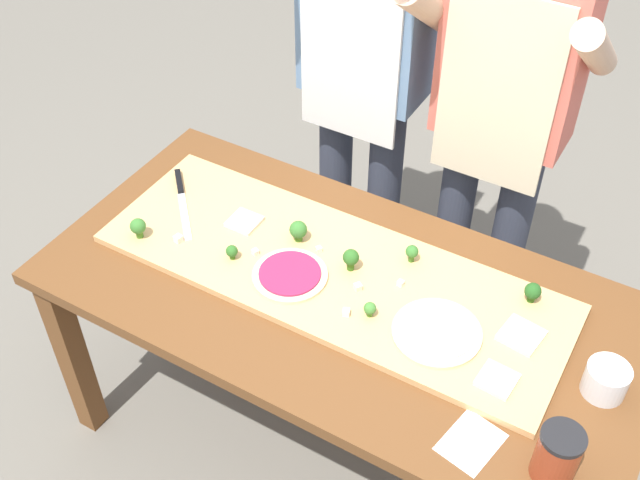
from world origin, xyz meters
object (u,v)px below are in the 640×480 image
chefs_knife (181,194)px  sauce_jar (557,455)px  cook_left (363,65)px  recipe_note (471,442)px  flour_cup (605,381)px  broccoli_floret_back_mid (138,227)px  cheese_crumble_a (346,312)px  cheese_crumble_b (358,287)px  cheese_crumble_e (178,239)px  pizza_whole_beet_magenta (290,275)px  broccoli_floret_front_mid (533,292)px  pizza_whole_white_garlic (437,332)px  cheese_crumble_f (400,283)px  broccoli_floret_center_left (232,251)px  broccoli_floret_center_right (370,309)px  cheese_crumble_c (255,252)px  cheese_crumble_d (319,249)px  broccoli_floret_front_left (351,258)px  cook_right (503,106)px  pizza_slice_far_right (521,335)px  pizza_slice_near_right (244,222)px  pizza_slice_near_left (497,380)px  prep_table (343,314)px  broccoli_floret_back_left (412,252)px  broccoli_floret_front_right (298,230)px

chefs_knife → sauce_jar: sauce_jar is taller
cook_left → chefs_knife: bearing=-116.3°
recipe_note → cook_left: 1.27m
flour_cup → broccoli_floret_back_mid: bearing=-173.5°
cheese_crumble_a → cheese_crumble_b: same height
flour_cup → cheese_crumble_e: bearing=-174.8°
pizza_whole_beet_magenta → cook_left: (-0.17, 0.73, 0.23)m
pizza_whole_beet_magenta → broccoli_floret_front_mid: bearing=22.3°
broccoli_floret_front_mid → flour_cup: (0.24, -0.18, -0.02)m
pizza_whole_white_garlic → cheese_crumble_f: same height
cheese_crumble_a → recipe_note: (0.42, -0.18, -0.03)m
cheese_crumble_f → broccoli_floret_center_left: bearing=-162.6°
cheese_crumble_f → sauce_jar: size_ratio=0.11×
broccoli_floret_center_right → cheese_crumble_c: bearing=173.7°
cheese_crumble_e → cheese_crumble_c: bearing=17.0°
cook_left → cheese_crumble_d: bearing=-72.8°
broccoli_floret_front_left → cook_right: bearing=74.4°
cheese_crumble_b → sauce_jar: bearing=-22.6°
pizza_slice_far_right → chefs_knife: bearing=179.3°
pizza_whole_beet_magenta → cheese_crumble_c: same height
chefs_knife → broccoli_floret_center_left: (0.29, -0.15, 0.02)m
cheese_crumble_f → pizza_slice_near_right: bearing=-179.7°
broccoli_floret_front_mid → cheese_crumble_a: bearing=-144.0°
pizza_slice_near_left → sauce_jar: sauce_jar is taller
pizza_slice_near_left → cook_right: 0.87m
pizza_whole_white_garlic → cheese_crumble_c: 0.56m
pizza_slice_near_left → cheese_crumble_e: (-0.97, 0.01, 0.00)m
prep_table → cheese_crumble_a: size_ratio=90.90×
pizza_slice_near_left → broccoli_floret_center_left: 0.80m
pizza_whole_beet_magenta → cheese_crumble_a: 0.20m
cheese_crumble_d → cook_left: (-0.19, 0.61, 0.23)m
prep_table → broccoli_floret_back_mid: (-0.60, -0.12, 0.15)m
cheese_crumble_b → cheese_crumble_c: 0.32m
cheese_crumble_c → cheese_crumble_f: (0.41, 0.10, -0.00)m
broccoli_floret_center_right → cheese_crumble_d: broccoli_floret_center_right is taller
cheese_crumble_a → cheese_crumble_b: bearing=99.8°
broccoli_floret_front_left → sauce_jar: sauce_jar is taller
cheese_crumble_f → broccoli_floret_back_left: bearing=98.9°
pizza_whole_beet_magenta → cook_left: cook_left is taller
broccoli_floret_center_left → recipe_note: bearing=-14.3°
pizza_whole_white_garlic → recipe_note: (0.19, -0.24, -0.03)m
broccoli_floret_center_right → cheese_crumble_d: 0.28m
broccoli_floret_front_right → broccoli_floret_back_mid: size_ratio=1.03×
pizza_whole_white_garlic → broccoli_floret_back_left: bearing=129.3°
sauce_jar → cook_right: 1.08m
broccoli_floret_front_left → broccoli_floret_front_right: size_ratio=1.04×
broccoli_floret_center_right → broccoli_floret_back_left: 0.24m
pizza_slice_near_left → broccoli_floret_back_mid: (-1.08, -0.03, 0.03)m
chefs_knife → broccoli_floret_back_mid: bearing=-87.2°
cheese_crumble_b → cheese_crumble_e: size_ratio=0.90×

